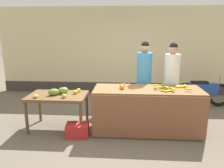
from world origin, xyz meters
TOP-DOWN VIEW (x-y plane):
  - ground_plane at (0.00, 0.00)m, footprint 24.00×24.00m
  - market_wall_back at (0.00, 2.87)m, footprint 8.22×0.23m
  - fruit_stall_counter at (0.51, -0.01)m, footprint 2.16×0.81m
  - side_table_wooden at (-1.35, 0.00)m, footprint 1.20×0.76m
  - banana_bunch_pile at (0.95, 0.03)m, footprint 0.71×0.60m
  - orange_pile at (-0.00, 0.01)m, footprint 0.12×0.29m
  - mango_papaya_pile at (-1.31, 0.02)m, footprint 0.88×0.68m
  - vendor_woman_blue_shirt at (0.48, 0.64)m, footprint 0.34×0.34m
  - vendor_woman_white_shirt at (1.10, 0.62)m, footprint 0.34×0.34m
  - parked_motorcycle at (2.19, 1.64)m, footprint 1.60×0.18m
  - produce_crate at (-0.87, -0.35)m, footprint 0.47×0.36m
  - produce_sack at (-0.50, 0.73)m, footprint 0.37×0.31m

SIDE VIEW (x-z plane):
  - ground_plane at x=0.00m, z-range 0.00..0.00m
  - produce_crate at x=-0.87m, z-range 0.00..0.26m
  - produce_sack at x=-0.50m, z-range 0.00..0.57m
  - parked_motorcycle at x=2.19m, z-range -0.04..0.84m
  - fruit_stall_counter at x=0.51m, z-range 0.00..0.91m
  - side_table_wooden at x=-1.35m, z-range 0.29..1.03m
  - mango_papaya_pile at x=-1.31m, z-range 0.74..0.88m
  - vendor_woman_white_shirt at x=1.10m, z-range 0.01..1.80m
  - vendor_woman_blue_shirt at x=0.48m, z-range 0.01..1.83m
  - banana_bunch_pile at x=0.95m, z-range 0.90..0.97m
  - orange_pile at x=0.00m, z-range 0.91..0.99m
  - market_wall_back at x=0.00m, z-range -0.03..2.77m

